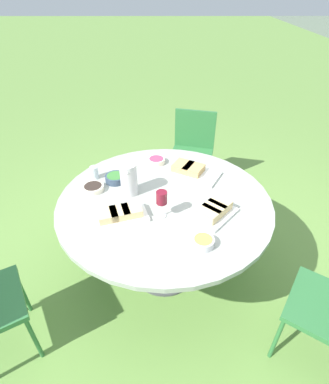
{
  "coord_description": "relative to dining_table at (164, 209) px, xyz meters",
  "views": [
    {
      "loc": [
        1.67,
        -0.01,
        2.03
      ],
      "look_at": [
        0.0,
        0.0,
        0.82
      ],
      "focal_mm": 28.0,
      "sensor_mm": 36.0,
      "label": 1
    }
  ],
  "objects": [
    {
      "name": "wine_glass",
      "position": [
        0.18,
        -0.02,
        0.23
      ],
      "size": [
        0.07,
        0.07,
        0.19
      ],
      "color": "silver",
      "rests_on": "dining_table"
    },
    {
      "name": "bowl_fries",
      "position": [
        0.44,
        0.22,
        0.12
      ],
      "size": [
        0.13,
        0.13,
        0.05
      ],
      "color": "silver",
      "rests_on": "dining_table"
    },
    {
      "name": "platter_bread_main",
      "position": [
        -0.33,
        0.2,
        0.12
      ],
      "size": [
        0.4,
        0.46,
        0.07
      ],
      "color": "white",
      "rests_on": "dining_table"
    },
    {
      "name": "platter_sandwich_side",
      "position": [
        0.17,
        0.32,
        0.13
      ],
      "size": [
        0.36,
        0.35,
        0.08
      ],
      "color": "white",
      "rests_on": "dining_table"
    },
    {
      "name": "ground_plane",
      "position": [
        0.0,
        0.0,
        -0.67
      ],
      "size": [
        40.0,
        40.0,
        0.0
      ],
      "primitive_type": "plane",
      "color": "#668E42"
    },
    {
      "name": "bowl_salad",
      "position": [
        -0.23,
        -0.37,
        0.12
      ],
      "size": [
        0.16,
        0.16,
        0.05
      ],
      "color": "#334256",
      "rests_on": "dining_table"
    },
    {
      "name": "bowl_olives",
      "position": [
        -0.11,
        -0.52,
        0.11
      ],
      "size": [
        0.16,
        0.16,
        0.04
      ],
      "color": "beige",
      "rests_on": "dining_table"
    },
    {
      "name": "platter_charcuterie",
      "position": [
        0.2,
        -0.28,
        0.12
      ],
      "size": [
        0.28,
        0.39,
        0.07
      ],
      "color": "white",
      "rests_on": "dining_table"
    },
    {
      "name": "dining_table",
      "position": [
        0.0,
        0.0,
        0.0
      ],
      "size": [
        1.49,
        1.49,
        0.76
      ],
      "color": "#4C4C51",
      "rests_on": "ground_plane"
    },
    {
      "name": "chair_far_back",
      "position": [
        -1.26,
        0.31,
        -0.15
      ],
      "size": [
        0.51,
        0.53,
        0.89
      ],
      "color": "#2D6B38",
      "rests_on": "ground_plane"
    },
    {
      "name": "cup_water_near",
      "position": [
        -0.27,
        -0.54,
        0.14
      ],
      "size": [
        0.06,
        0.06,
        0.1
      ],
      "color": "silver",
      "rests_on": "dining_table"
    },
    {
      "name": "bowl_dip_red",
      "position": [
        -0.5,
        -0.07,
        0.11
      ],
      "size": [
        0.14,
        0.14,
        0.04
      ],
      "color": "beige",
      "rests_on": "dining_table"
    },
    {
      "name": "water_pitcher",
      "position": [
        -0.07,
        -0.25,
        0.21
      ],
      "size": [
        0.13,
        0.12,
        0.24
      ],
      "color": "silver",
      "rests_on": "dining_table"
    }
  ]
}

